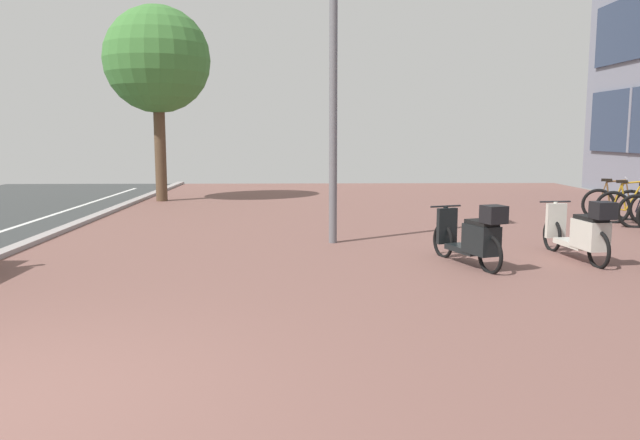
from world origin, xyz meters
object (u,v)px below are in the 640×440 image
scooter_near (583,232)px  scooter_mid (474,237)px  bicycle_rack_10 (614,204)px  street_tree (157,60)px  bicycle_rack_09 (630,207)px  lamp_post (333,60)px

scooter_near → scooter_mid: scooter_near is taller
bicycle_rack_10 → street_tree: bearing=159.1°
scooter_near → street_tree: (-8.18, 8.76, 3.45)m
street_tree → scooter_near: bearing=-47.0°
bicycle_rack_10 → scooter_near: (-2.74, -4.59, 0.10)m
bicycle_rack_09 → scooter_mid: (-4.48, -4.28, 0.09)m
scooter_near → scooter_mid: bearing=-168.3°
scooter_mid → scooter_near: bearing=11.7°
bicycle_rack_09 → bicycle_rack_10: size_ratio=1.07×
street_tree → bicycle_rack_09: bearing=-23.9°
bicycle_rack_09 → scooter_near: size_ratio=0.72×
bicycle_rack_10 → scooter_mid: bicycle_rack_10 is taller
bicycle_rack_09 → scooter_mid: 6.19m
scooter_near → lamp_post: bearing=154.7°
bicycle_rack_10 → scooter_mid: size_ratio=0.76×
bicycle_rack_09 → street_tree: (-10.93, 4.84, 3.55)m
bicycle_rack_09 → street_tree: bearing=156.1°
scooter_mid → bicycle_rack_10: bearing=47.9°
bicycle_rack_09 → lamp_post: (-6.39, -2.20, 2.78)m
bicycle_rack_10 → street_tree: (-10.92, 4.17, 3.55)m
scooter_near → scooter_mid: (-1.72, -0.36, -0.00)m
scooter_near → bicycle_rack_09: bearing=54.9°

